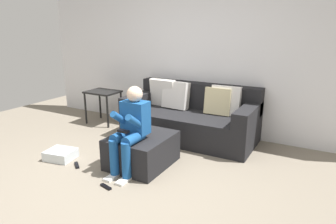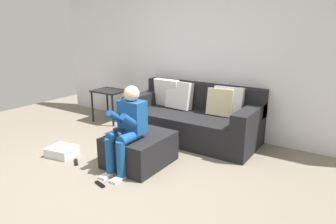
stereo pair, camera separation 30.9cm
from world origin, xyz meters
name	(u,v)px [view 2 (the right image)]	position (x,y,z in m)	size (l,w,h in m)	color
ground_plane	(106,181)	(0.00, 0.00, 0.00)	(8.06, 8.06, 0.00)	slate
wall_back	(199,60)	(0.00, 2.27, 1.21)	(6.20, 0.10, 2.41)	silver
couch_sectional	(194,118)	(0.16, 1.82, 0.34)	(2.07, 0.95, 0.90)	black
ottoman	(139,149)	(0.03, 0.58, 0.20)	(0.70, 0.82, 0.40)	black
person_seated	(127,125)	(0.02, 0.38, 0.58)	(0.32, 0.61, 1.06)	#194C8C
storage_bin	(62,151)	(-1.03, 0.18, 0.06)	(0.37, 0.32, 0.13)	silver
side_table	(109,95)	(-1.60, 1.74, 0.51)	(0.58, 0.46, 0.61)	black
remote_near_ottoman	(100,184)	(0.01, -0.12, 0.01)	(0.17, 0.04, 0.02)	black
remote_by_storage_bin	(76,162)	(-0.68, 0.13, 0.01)	(0.18, 0.04, 0.02)	black
remote_under_side_table	(70,151)	(-1.07, 0.34, 0.01)	(0.19, 0.04, 0.02)	black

